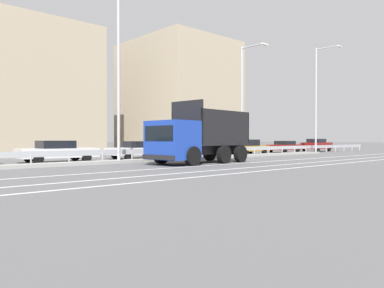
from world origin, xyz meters
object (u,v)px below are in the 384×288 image
Objects in this scene: street_lamp_1 at (120,69)px; parked_car_2 at (57,151)px; parked_car_6 at (284,146)px; street_lamp_3 at (318,95)px; parked_car_4 at (202,148)px; church_tower at (133,111)px; parked_car_3 at (139,149)px; parked_car_5 at (248,147)px; parked_car_7 at (317,145)px; dump_truck at (191,142)px; street_lamp_2 at (244,95)px; median_road_sign at (205,139)px.

parked_car_2 is (-2.35, 3.44, -4.87)m from street_lamp_1.
street_lamp_1 reaches higher than parked_car_6.
street_lamp_3 is 14.32m from parked_car_4.
street_lamp_3 is (23.08, 0.13, 0.30)m from street_lamp_1.
church_tower is at bearing 103.79° from street_lamp_3.
parked_car_6 is (18.41, -0.33, -0.01)m from parked_car_3.
parked_car_5 is at bearing 156.24° from street_lamp_3.
parked_car_7 reaches higher than parked_car_4.
church_tower is at bearing -153.75° from parked_car_7.
church_tower reaches higher than street_lamp_1.
dump_truck is 1.66× the size of parked_car_6.
street_lamp_2 reaches higher than parked_car_7.
parked_car_2 is at bearing 162.11° from median_road_sign.
street_lamp_3 is 9.37m from parked_car_5.
church_tower is (-5.39, 20.88, 4.72)m from parked_car_6.
parked_car_2 is at bearing 166.76° from street_lamp_2.
dump_truck is 5.64m from median_road_sign.
street_lamp_2 is 1.85× the size of parked_car_2.
parked_car_3 is 24.78m from church_tower.
street_lamp_3 reaches higher than parked_car_6.
median_road_sign is at bearing 179.39° from street_lamp_3.
dump_truck is 31.33m from church_tower.
parked_car_5 is 21.78m from church_tower.
street_lamp_1 is at bearing 108.96° from parked_car_4.
parked_car_4 is (6.13, -0.34, 0.01)m from parked_car_3.
parked_car_3 is (-19.01, 3.84, -5.20)m from street_lamp_3.
church_tower is at bearing 12.58° from parked_car_6.
parked_car_7 is at bearing 10.29° from street_lamp_2.
street_lamp_1 is at bearing 133.09° from parked_car_3.
church_tower is at bearing -18.88° from parked_car_4.
parked_car_2 reaches higher than parked_car_6.
parked_car_5 is at bearing -92.24° from parked_car_7.
church_tower is (1.17, 21.24, 4.68)m from parked_car_5.
parked_car_4 is at bearing 164.80° from street_lamp_3.
street_lamp_2 is at bearing 0.86° from street_lamp_1.
dump_truck is 2.61× the size of median_road_sign.
parked_car_5 reaches higher than parked_car_3.
street_lamp_3 is 20.07m from parked_car_3.
street_lamp_1 is (-2.85, 3.08, 4.28)m from dump_truck.
dump_truck is at bearing -78.32° from parked_car_7.
parked_car_2 is 1.14× the size of parked_car_4.
dump_truck is 0.66× the size of street_lamp_3.
parked_car_5 is (15.92, 3.28, -4.86)m from street_lamp_1.
parked_car_6 is at bearing -95.61° from parked_car_7.
church_tower is at bearing 140.11° from parked_car_2.
parked_car_5 is (4.40, 3.11, -4.25)m from street_lamp_2.
parked_car_7 is (12.67, -0.01, 0.06)m from parked_car_5.
street_lamp_1 is 11.88m from parked_car_4.
street_lamp_2 is (11.53, 0.17, -0.61)m from street_lamp_1.
dump_truck is at bearing 41.38° from parked_car_2.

